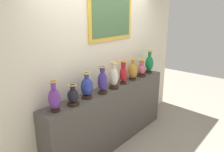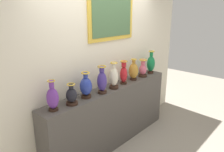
{
  "view_description": "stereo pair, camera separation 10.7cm",
  "coord_description": "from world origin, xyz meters",
  "views": [
    {
      "loc": [
        -2.51,
        -2.11,
        2.21
      ],
      "look_at": [
        0.0,
        0.0,
        1.21
      ],
      "focal_mm": 35.05,
      "sensor_mm": 36.0,
      "label": 1
    },
    {
      "loc": [
        -2.44,
        -2.19,
        2.21
      ],
      "look_at": [
        0.0,
        0.0,
        1.21
      ],
      "focal_mm": 35.05,
      "sensor_mm": 36.0,
      "label": 2
    }
  ],
  "objects": [
    {
      "name": "vase_onyx",
      "position": [
        -0.83,
        -0.04,
        1.14
      ],
      "size": [
        0.15,
        0.15,
        0.29
      ],
      "color": "#382319",
      "rests_on": "display_shelf"
    },
    {
      "name": "vase_indigo",
      "position": [
        -0.28,
        -0.05,
        1.21
      ],
      "size": [
        0.14,
        0.14,
        0.42
      ],
      "color": "#382319",
      "rests_on": "display_shelf"
    },
    {
      "name": "vase_ochre",
      "position": [
        0.54,
        -0.02,
        1.19
      ],
      "size": [
        0.17,
        0.17,
        0.38
      ],
      "color": "#382319",
      "rests_on": "display_shelf"
    },
    {
      "name": "vase_cobalt",
      "position": [
        -0.56,
        -0.01,
        1.19
      ],
      "size": [
        0.17,
        0.17,
        0.37
      ],
      "color": "#382319",
      "rests_on": "display_shelf"
    },
    {
      "name": "display_shelf",
      "position": [
        0.0,
        0.0,
        0.51
      ],
      "size": [
        2.58,
        0.33,
        1.02
      ],
      "primitive_type": "cube",
      "color": "#4C4742",
      "rests_on": "ground_plane"
    },
    {
      "name": "vase_ivory",
      "position": [
        -0.01,
        -0.05,
        1.21
      ],
      "size": [
        0.14,
        0.14,
        0.42
      ],
      "color": "#382319",
      "rests_on": "display_shelf"
    },
    {
      "name": "vase_rose",
      "position": [
        0.82,
        -0.03,
        1.17
      ],
      "size": [
        0.16,
        0.16,
        0.33
      ],
      "color": "#382319",
      "rests_on": "display_shelf"
    },
    {
      "name": "vase_crimson",
      "position": [
        0.27,
        -0.02,
        1.2
      ],
      "size": [
        0.12,
        0.12,
        0.39
      ],
      "color": "#382319",
      "rests_on": "display_shelf"
    },
    {
      "name": "vase_emerald",
      "position": [
        1.1,
        -0.02,
        1.22
      ],
      "size": [
        0.15,
        0.15,
        0.44
      ],
      "color": "#382319",
      "rests_on": "display_shelf"
    },
    {
      "name": "vase_violet",
      "position": [
        -1.1,
        -0.01,
        1.19
      ],
      "size": [
        0.15,
        0.15,
        0.39
      ],
      "color": "#382319",
      "rests_on": "display_shelf"
    },
    {
      "name": "ground_plane",
      "position": [
        0.0,
        0.0,
        0.0
      ],
      "size": [
        10.37,
        10.37,
        0.0
      ],
      "primitive_type": "plane",
      "color": "gray"
    },
    {
      "name": "back_wall",
      "position": [
        0.0,
        0.23,
        1.36
      ],
      "size": [
        4.37,
        0.14,
        2.7
      ],
      "color": "beige",
      "rests_on": "ground_plane"
    }
  ]
}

